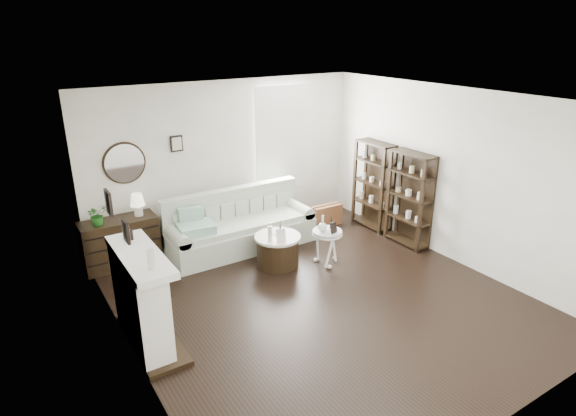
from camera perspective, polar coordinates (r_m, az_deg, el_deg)
room at (r=8.68m, az=-2.73°, el=7.94°), size 5.50×5.50×5.50m
fireplace at (r=5.89m, az=-16.92°, el=-10.66°), size 0.50×1.40×1.84m
shelf_unit_far at (r=8.92m, az=10.07°, el=2.69°), size 0.30×0.80×1.60m
shelf_unit_near at (r=8.32m, az=14.21°, el=1.03°), size 0.30×0.80×1.60m
sofa at (r=8.15m, az=-5.81°, el=-2.47°), size 2.48×0.86×0.96m
quilt at (r=7.65m, az=-10.87°, el=-2.34°), size 0.60×0.51×0.14m
suitcase at (r=9.04m, az=4.60°, el=-0.87°), size 0.60×0.22×0.39m
dresser at (r=7.91m, az=-19.26°, el=-3.87°), size 1.14×0.49×0.76m
table_lamp at (r=7.78m, az=-17.39°, el=0.37°), size 0.22×0.22×0.35m
potted_plant at (r=7.62m, az=-21.70°, el=-0.75°), size 0.36×0.34×0.32m
drum_table at (r=7.51m, az=-1.23°, el=-5.02°), size 0.71×0.71×0.50m
pedestal_table at (r=7.47m, az=4.68°, el=-3.03°), size 0.47×0.47×0.56m
eiffel_drum at (r=7.45m, az=-0.93°, el=-2.38°), size 0.14×0.14×0.19m
bottle_drum at (r=7.21m, az=-2.13°, el=-2.81°), size 0.07×0.07×0.29m
card_frame_drum at (r=7.21m, az=-0.84°, el=-3.21°), size 0.15×0.08×0.19m
eiffel_ped at (r=7.49m, az=5.13°, el=-1.82°), size 0.11×0.11×0.18m
flask_ped at (r=7.37m, az=4.12°, el=-1.84°), size 0.14×0.14×0.26m
card_frame_ped at (r=7.34m, az=5.41°, el=-2.34°), size 0.14×0.08×0.18m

